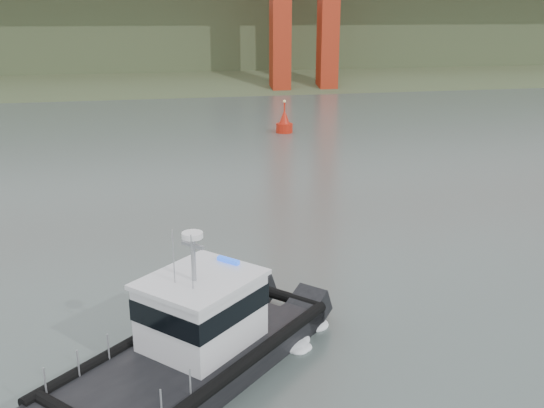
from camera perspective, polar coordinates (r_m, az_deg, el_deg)
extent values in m
plane|color=#45524D|center=(26.74, -0.50, -10.23)|extent=(400.00, 400.00, 0.00)
cube|color=#354628|center=(115.94, -10.07, 11.09)|extent=(500.00, 44.72, 16.25)
cube|color=#354628|center=(143.40, -10.75, 14.64)|extent=(500.00, 70.00, 18.00)
cube|color=#354628|center=(168.25, -11.17, 16.71)|extent=(500.00, 60.00, 16.00)
cube|color=black|center=(23.51, -10.00, -13.51)|extent=(9.35, 8.79, 1.25)
cube|color=black|center=(21.87, -4.52, -15.86)|extent=(9.35, 8.79, 1.25)
cube|color=black|center=(22.08, -8.36, -14.12)|extent=(10.12, 9.80, 0.26)
cube|color=silver|center=(22.09, -6.64, -10.07)|extent=(4.89, 4.85, 2.40)
cube|color=black|center=(21.89, -6.68, -9.07)|extent=(4.97, 4.94, 0.78)
cube|color=silver|center=(21.52, -6.76, -7.04)|extent=(5.18, 5.15, 0.17)
cylinder|color=gray|center=(20.97, -7.41, -5.20)|extent=(0.17, 0.17, 1.88)
cylinder|color=white|center=(20.65, -7.51, -2.93)|extent=(0.73, 0.73, 0.19)
cylinder|color=red|center=(66.57, 1.17, 7.08)|extent=(1.81, 1.81, 1.20)
cone|color=red|center=(66.36, 1.17, 8.11)|extent=(1.41, 1.41, 1.81)
cylinder|color=red|center=(66.17, 1.18, 9.14)|extent=(0.16, 0.16, 1.00)
sphere|color=#E5D87F|center=(66.09, 1.18, 9.65)|extent=(0.30, 0.30, 0.30)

